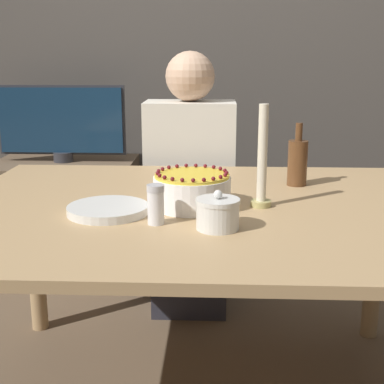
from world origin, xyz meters
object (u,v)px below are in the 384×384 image
at_px(cake, 192,191).
at_px(sugar_shaker, 156,204).
at_px(person_man_blue_shirt, 190,201).
at_px(sugar_bowl, 218,214).
at_px(candle, 262,165).
at_px(bottle, 297,162).
at_px(tv_monitor, 61,122).

bearing_deg(cake, sugar_shaker, -117.94).
height_order(cake, person_man_blue_shirt, person_man_blue_shirt).
height_order(sugar_bowl, person_man_blue_shirt, person_man_blue_shirt).
bearing_deg(sugar_shaker, cake, 62.06).
distance_m(cake, candle, 0.22).
bearing_deg(cake, bottle, 39.57).
bearing_deg(person_man_blue_shirt, sugar_bowl, 96.81).
xyz_separation_m(cake, tv_monitor, (-0.72, 1.14, 0.06)).
height_order(sugar_bowl, candle, candle).
bearing_deg(tv_monitor, cake, -57.73).
bearing_deg(person_man_blue_shirt, candle, 107.77).
bearing_deg(tv_monitor, bottle, -38.05).
relative_size(candle, bottle, 1.41).
bearing_deg(sugar_shaker, sugar_bowl, -11.69).
height_order(cake, sugar_shaker, cake).
relative_size(sugar_bowl, sugar_shaker, 1.06).
relative_size(sugar_shaker, tv_monitor, 0.17).
distance_m(sugar_shaker, person_man_blue_shirt, 1.01).
height_order(sugar_shaker, bottle, bottle).
distance_m(sugar_shaker, tv_monitor, 1.45).
relative_size(person_man_blue_shirt, tv_monitor, 1.81).
bearing_deg(candle, sugar_bowl, -120.69).
xyz_separation_m(sugar_shaker, bottle, (0.45, 0.47, 0.03)).
xyz_separation_m(person_man_blue_shirt, tv_monitor, (-0.67, 0.33, 0.32)).
height_order(cake, candle, candle).
bearing_deg(sugar_bowl, candle, 59.31).
xyz_separation_m(sugar_bowl, bottle, (0.28, 0.50, 0.04)).
bearing_deg(sugar_bowl, cake, 110.50).
bearing_deg(cake, tv_monitor, 122.27).
height_order(person_man_blue_shirt, tv_monitor, person_man_blue_shirt).
distance_m(cake, sugar_shaker, 0.19).
xyz_separation_m(bottle, person_man_blue_shirt, (-0.40, 0.51, -0.29)).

